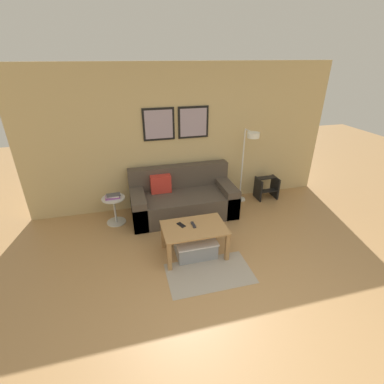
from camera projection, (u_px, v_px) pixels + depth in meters
The scene contains 12 objects.
ground_plane at pixel (253, 335), 2.92m from camera, with size 16.00×16.00×0.00m, color tan.
wall_back at pixel (184, 138), 5.02m from camera, with size 5.60×0.09×2.55m.
area_rug at pixel (210, 273), 3.74m from camera, with size 1.14×0.66×0.01m, color #A39989.
couch at pixel (182, 199), 5.03m from camera, with size 1.84×0.87×0.83m.
coffee_table at pixel (194, 232), 3.96m from camera, with size 0.90×0.59×0.46m.
storage_bin at pixel (195, 247), 4.05m from camera, with size 0.59×0.43×0.25m.
floor_lamp at pixel (249, 153), 4.98m from camera, with size 0.23×0.54×1.45m.
side_table at pixel (115, 208), 4.74m from camera, with size 0.38×0.38×0.48m.
book_stack at pixel (113, 196), 4.65m from camera, with size 0.26×0.17×0.06m.
remote_control at pixel (193, 225), 3.95m from camera, with size 0.04×0.15×0.02m, color #232328.
cell_phone at pixel (181, 225), 3.96m from camera, with size 0.07×0.14×0.01m, color black.
step_stool at pixel (267, 187), 5.61m from camera, with size 0.41×0.31×0.43m.
Camera 1 is at (-1.12, -1.72, 2.65)m, focal length 26.00 mm.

